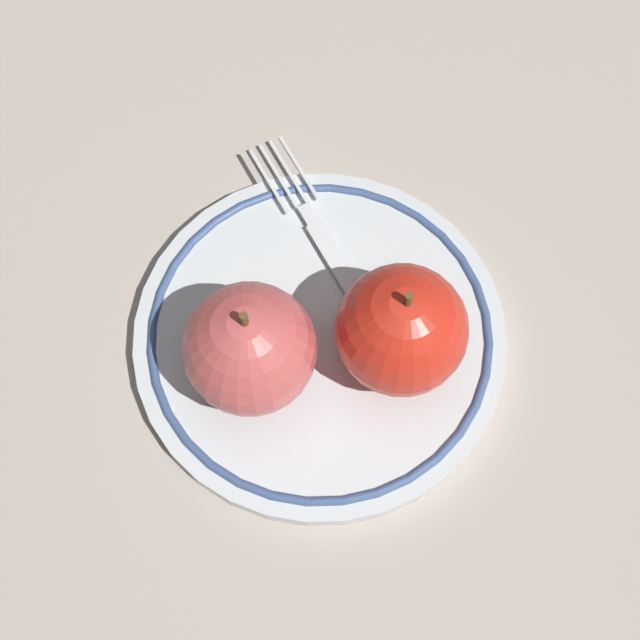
{
  "coord_description": "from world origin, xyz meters",
  "views": [
    {
      "loc": [
        0.13,
        -0.19,
        0.56
      ],
      "look_at": [
        -0.01,
        -0.02,
        0.04
      ],
      "focal_mm": 50.0,
      "sensor_mm": 36.0,
      "label": 1
    }
  ],
  "objects_px": {
    "apple_second_whole": "(397,336)",
    "fork": "(322,239)",
    "apple_red_whole": "(250,349)",
    "plate": "(320,336)"
  },
  "relations": [
    {
      "from": "plate",
      "to": "fork",
      "type": "xyz_separation_m",
      "value": [
        -0.04,
        0.06,
        0.01
      ]
    },
    {
      "from": "apple_second_whole",
      "to": "fork",
      "type": "height_order",
      "value": "apple_second_whole"
    },
    {
      "from": "apple_second_whole",
      "to": "fork",
      "type": "distance_m",
      "value": 0.11
    },
    {
      "from": "apple_second_whole",
      "to": "apple_red_whole",
      "type": "bearing_deg",
      "value": -136.77
    },
    {
      "from": "plate",
      "to": "fork",
      "type": "bearing_deg",
      "value": 126.53
    },
    {
      "from": "plate",
      "to": "fork",
      "type": "height_order",
      "value": "fork"
    },
    {
      "from": "apple_red_whole",
      "to": "apple_second_whole",
      "type": "height_order",
      "value": "same"
    },
    {
      "from": "fork",
      "to": "apple_red_whole",
      "type": "bearing_deg",
      "value": 127.36
    },
    {
      "from": "plate",
      "to": "apple_second_whole",
      "type": "height_order",
      "value": "apple_second_whole"
    },
    {
      "from": "apple_second_whole",
      "to": "fork",
      "type": "relative_size",
      "value": 0.58
    }
  ]
}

